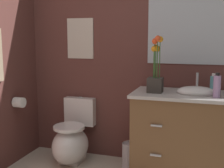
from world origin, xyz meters
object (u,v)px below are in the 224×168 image
(soap_bottle, at_px, (213,84))
(wall_mirror, at_px, (188,29))
(flower_vase, at_px, (156,73))
(wall_poster, at_px, (80,39))
(trash_bin, at_px, (131,155))
(toilet_paper_roll, at_px, (19,102))
(toilet, at_px, (72,140))
(vanity_cabinet, at_px, (182,135))
(lotion_bottle, at_px, (217,86))

(soap_bottle, relative_size, wall_mirror, 0.23)
(flower_vase, bearing_deg, wall_mirror, 52.98)
(wall_poster, xyz_separation_m, wall_mirror, (1.18, 0.00, 0.09))
(flower_vase, xyz_separation_m, trash_bin, (-0.27, 0.12, -0.90))
(trash_bin, bearing_deg, flower_vase, -24.13)
(soap_bottle, height_order, toilet_paper_roll, soap_bottle)
(toilet, bearing_deg, trash_bin, 4.18)
(vanity_cabinet, height_order, flower_vase, flower_vase)
(wall_mirror, height_order, toilet_paper_roll, wall_mirror)
(wall_poster, height_order, toilet_paper_roll, wall_poster)
(toilet, relative_size, lotion_bottle, 3.17)
(flower_vase, relative_size, soap_bottle, 2.86)
(flower_vase, bearing_deg, vanity_cabinet, 9.85)
(wall_mirror, bearing_deg, lotion_bottle, -54.57)
(toilet, relative_size, wall_mirror, 0.86)
(trash_bin, bearing_deg, lotion_bottle, -13.57)
(soap_bottle, bearing_deg, flower_vase, -167.90)
(lotion_bottle, xyz_separation_m, trash_bin, (-0.82, 0.20, -0.81))
(vanity_cabinet, relative_size, trash_bin, 3.79)
(vanity_cabinet, bearing_deg, lotion_bottle, -22.72)
(soap_bottle, xyz_separation_m, toilet_paper_roll, (-1.97, -0.24, -0.26))
(flower_vase, bearing_deg, toilet, 175.58)
(toilet_paper_roll, bearing_deg, lotion_bottle, 1.35)
(lotion_bottle, xyz_separation_m, toilet_paper_roll, (-2.00, -0.05, -0.27))
(soap_bottle, relative_size, trash_bin, 0.69)
(flower_vase, distance_m, soap_bottle, 0.55)
(lotion_bottle, relative_size, wall_poster, 0.48)
(vanity_cabinet, distance_m, trash_bin, 0.61)
(toilet, relative_size, trash_bin, 2.54)
(wall_mirror, bearing_deg, toilet, -167.19)
(soap_bottle, relative_size, toilet_paper_roll, 1.71)
(toilet_paper_roll, bearing_deg, toilet, 20.65)
(vanity_cabinet, distance_m, toilet_paper_roll, 1.73)
(lotion_bottle, bearing_deg, wall_mirror, 125.43)
(lotion_bottle, relative_size, toilet_paper_roll, 1.98)
(toilet, bearing_deg, lotion_bottle, -5.79)
(toilet, xyz_separation_m, wall_mirror, (1.18, 0.27, 1.21))
(flower_vase, xyz_separation_m, wall_poster, (-0.92, 0.34, 0.32))
(vanity_cabinet, distance_m, flower_vase, 0.65)
(toilet_paper_roll, bearing_deg, vanity_cabinet, 5.71)
(flower_vase, bearing_deg, toilet_paper_roll, -175.04)
(toilet, relative_size, toilet_paper_roll, 6.27)
(toilet, relative_size, wall_poster, 1.53)
(flower_vase, relative_size, wall_poster, 1.19)
(wall_poster, distance_m, wall_mirror, 1.18)
(soap_bottle, distance_m, lotion_bottle, 0.19)
(trash_bin, distance_m, wall_poster, 1.40)
(toilet, distance_m, vanity_cabinet, 1.20)
(toilet, height_order, lotion_bottle, lotion_bottle)
(flower_vase, distance_m, toilet_paper_roll, 1.49)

